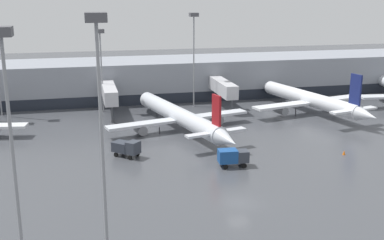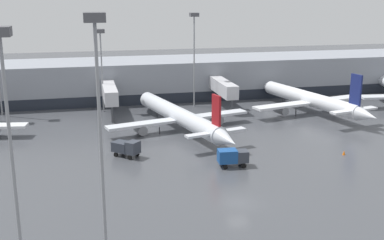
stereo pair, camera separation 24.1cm
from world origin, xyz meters
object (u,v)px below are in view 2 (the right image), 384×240
Objects in this scene: parked_jet_3 at (312,100)px; apron_light_mast_1 at (5,88)px; traffic_cone_2 at (344,153)px; apron_light_mast_4 at (97,76)px; apron_light_mast_2 at (101,47)px; apron_light_mast_6 at (194,34)px; service_truck_1 at (126,147)px; traffic_cone_3 at (220,142)px; service_truck_0 at (232,156)px; parked_jet_1 at (180,116)px.

apron_light_mast_1 reaches higher than parked_jet_3.
traffic_cone_2 is 46.90m from apron_light_mast_4.
parked_jet_3 is at bearing -14.87° from apron_light_mast_2.
apron_light_mast_2 is 0.85× the size of apron_light_mast_6.
parked_jet_3 is 71.87m from apron_light_mast_1.
service_truck_1 is 7.67× the size of traffic_cone_3.
apron_light_mast_6 reaches higher than parked_jet_3.
service_truck_1 is 37.93m from apron_light_mast_6.
apron_light_mast_2 reaches higher than service_truck_0.
apron_light_mast_6 reaches higher than traffic_cone_3.
apron_light_mast_1 reaches higher than service_truck_1.
parked_jet_1 is 1.66× the size of apron_light_mast_4.
parked_jet_1 is at bearing 93.17° from service_truck_1.
service_truck_0 is at bearing -94.93° from apron_light_mast_6.
apron_light_mast_6 is at bearing 89.34° from service_truck_0.
traffic_cone_2 is at bearing 26.21° from apron_light_mast_1.
service_truck_1 is at bearing 67.13° from apron_light_mast_1.
traffic_cone_2 is 0.03× the size of apron_light_mast_6.
apron_light_mast_4 is (-20.33, -31.83, 17.13)m from traffic_cone_3.
apron_light_mast_1 is at bearing -137.30° from service_truck_0.
parked_jet_3 is at bearing 42.42° from apron_light_mast_1.
parked_jet_3 is 29.11m from traffic_cone_3.
service_truck_0 is at bearing 122.73° from parked_jet_3.
traffic_cone_3 is (1.24, 10.54, -1.26)m from service_truck_0.
service_truck_0 is 40.82m from apron_light_mast_6.
apron_light_mast_1 reaches higher than service_truck_0.
apron_light_mast_4 is at bearing -92.65° from apron_light_mast_2.
parked_jet_3 is at bearing -27.76° from apron_light_mast_6.
service_truck_1 is 33.47m from apron_light_mast_4.
traffic_cone_2 is (18.43, 1.06, -1.21)m from service_truck_0.
apron_light_mast_4 reaches higher than apron_light_mast_6.
apron_light_mast_4 is (7.51, -0.19, 0.69)m from apron_light_mast_1.
traffic_cone_2 is at bearing -46.37° from apron_light_mast_2.
apron_light_mast_4 reaches higher than traffic_cone_3.
service_truck_1 is 0.21× the size of apron_light_mast_1.
traffic_cone_3 is 0.03× the size of apron_light_mast_4.
parked_jet_1 reaches higher than traffic_cone_3.
service_truck_1 is (-14.42, 7.77, -0.06)m from service_truck_0.
parked_jet_1 is 8.43× the size of service_truck_1.
parked_jet_3 is 36.75m from service_truck_0.
parked_jet_1 is at bearing 103.98° from service_truck_0.
traffic_cone_3 is 0.03× the size of apron_light_mast_6.
service_truck_0 is 0.22× the size of apron_light_mast_6.
apron_light_mast_6 reaches higher than apron_light_mast_2.
apron_light_mast_6 reaches higher than service_truck_0.
apron_light_mast_1 is (-27.84, -31.64, 16.45)m from traffic_cone_3.
apron_light_mast_2 is 59.06m from apron_light_mast_4.
apron_light_mast_6 reaches higher than traffic_cone_2.
apron_light_mast_2 is at bearing 117.82° from service_truck_0.
service_truck_0 is at bearing 48.11° from apron_light_mast_4.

